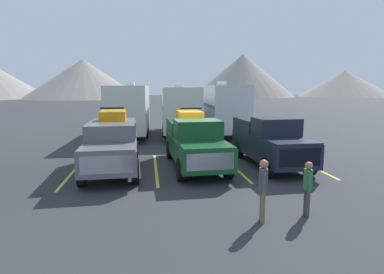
# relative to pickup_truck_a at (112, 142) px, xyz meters

# --- Properties ---
(ground_plane) EXTENTS (240.00, 240.00, 0.00)m
(ground_plane) POSITION_rel_pickup_truck_a_xyz_m (3.54, 0.43, -1.20)
(ground_plane) COLOR #2D3033
(pickup_truck_a) EXTENTS (2.32, 5.60, 2.64)m
(pickup_truck_a) POSITION_rel_pickup_truck_a_xyz_m (0.00, 0.00, 0.00)
(pickup_truck_a) COLOR #595B60
(pickup_truck_a) RESTS_ON ground
(pickup_truck_b) EXTENTS (2.31, 5.97, 2.56)m
(pickup_truck_b) POSITION_rel_pickup_truck_a_xyz_m (3.54, 0.31, -0.02)
(pickup_truck_b) COLOR #144723
(pickup_truck_b) RESTS_ON ground
(pickup_truck_c) EXTENTS (2.21, 5.38, 2.21)m
(pickup_truck_c) POSITION_rel_pickup_truck_a_xyz_m (6.92, -0.00, -0.06)
(pickup_truck_c) COLOR black
(pickup_truck_c) RESTS_ON ground
(lot_stripe_a) EXTENTS (0.12, 5.50, 0.01)m
(lot_stripe_a) POSITION_rel_pickup_truck_a_xyz_m (-1.64, 0.00, -1.20)
(lot_stripe_a) COLOR gold
(lot_stripe_a) RESTS_ON ground
(lot_stripe_b) EXTENTS (0.12, 5.50, 0.01)m
(lot_stripe_b) POSITION_rel_pickup_truck_a_xyz_m (1.81, 0.00, -1.20)
(lot_stripe_b) COLOR gold
(lot_stripe_b) RESTS_ON ground
(lot_stripe_c) EXTENTS (0.12, 5.50, 0.01)m
(lot_stripe_c) POSITION_rel_pickup_truck_a_xyz_m (5.27, 0.00, -1.20)
(lot_stripe_c) COLOR gold
(lot_stripe_c) RESTS_ON ground
(lot_stripe_d) EXTENTS (0.12, 5.50, 0.01)m
(lot_stripe_d) POSITION_rel_pickup_truck_a_xyz_m (8.72, 0.00, -1.20)
(lot_stripe_d) COLOR gold
(lot_stripe_d) RESTS_ON ground
(camper_trailer_a) EXTENTS (2.83, 8.91, 3.88)m
(camper_trailer_a) POSITION_rel_pickup_truck_a_xyz_m (0.26, 9.52, 0.84)
(camper_trailer_a) COLOR silver
(camper_trailer_a) RESTS_ON ground
(camper_trailer_b) EXTENTS (2.78, 9.10, 3.79)m
(camper_trailer_b) POSITION_rel_pickup_truck_a_xyz_m (3.82, 9.78, 0.80)
(camper_trailer_b) COLOR silver
(camper_trailer_b) RESTS_ON ground
(camper_trailer_c) EXTENTS (2.64, 7.83, 3.91)m
(camper_trailer_c) POSITION_rel_pickup_truck_a_xyz_m (6.92, 8.86, 0.85)
(camper_trailer_c) COLOR silver
(camper_trailer_c) RESTS_ON ground
(person_a) EXTENTS (0.21, 0.34, 1.53)m
(person_a) POSITION_rel_pickup_truck_a_xyz_m (5.78, -5.80, -0.32)
(person_a) COLOR #3F3F42
(person_a) RESTS_ON ground
(person_b) EXTENTS (0.24, 0.36, 1.68)m
(person_b) POSITION_rel_pickup_truck_a_xyz_m (4.45, -6.00, -0.23)
(person_b) COLOR #726047
(person_b) RESTS_ON ground
(mountain_ridge) EXTENTS (150.02, 43.98, 14.61)m
(mountain_ridge) POSITION_rel_pickup_truck_a_xyz_m (6.17, 92.41, 4.84)
(mountain_ridge) COLOR gray
(mountain_ridge) RESTS_ON ground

